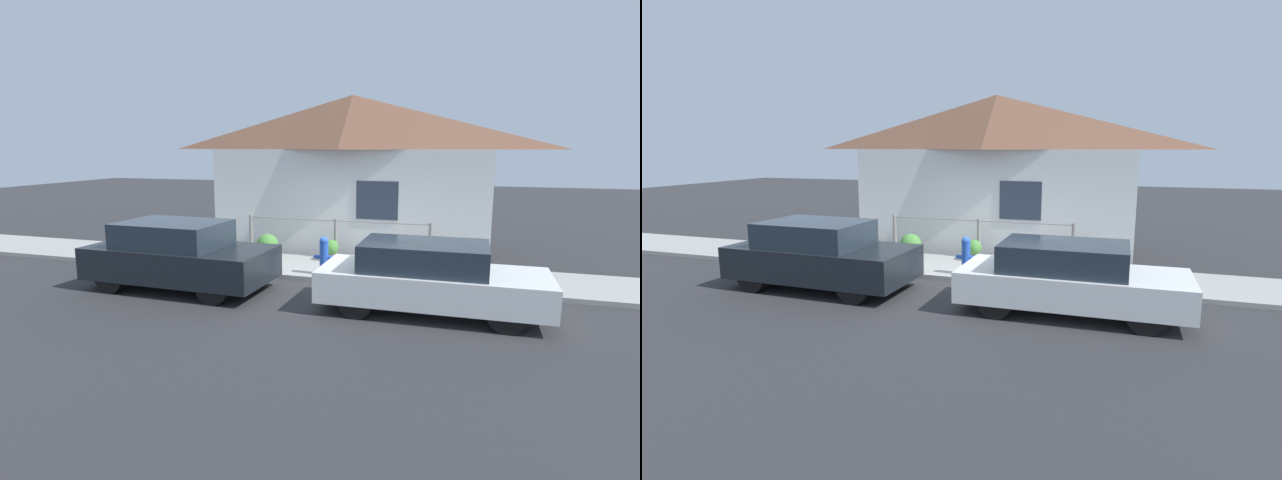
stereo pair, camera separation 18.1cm
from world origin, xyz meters
TOP-DOWN VIEW (x-y plane):
  - ground_plane at (0.00, 0.00)m, footprint 60.00×60.00m
  - sidewalk at (0.00, 1.07)m, footprint 24.00×2.14m
  - house at (0.00, 3.56)m, footprint 8.02×2.23m
  - fence at (0.00, 1.99)m, footprint 4.90×0.10m
  - car_left at (-2.50, -1.34)m, footprint 3.91×1.86m
  - car_right at (2.70, -1.34)m, footprint 4.04×1.67m
  - fire_hydrant at (0.19, 0.33)m, footprint 0.47×0.21m
  - potted_plant_near_hydrant at (-0.06, 1.75)m, footprint 0.39×0.39m
  - potted_plant_by_fence at (-1.68, 1.44)m, footprint 0.58×0.58m

SIDE VIEW (x-z plane):
  - ground_plane at x=0.00m, z-range 0.00..0.00m
  - sidewalk at x=0.00m, z-range 0.00..0.10m
  - potted_plant_near_hydrant at x=-0.06m, z-range 0.14..0.68m
  - potted_plant_by_fence at x=-1.68m, z-range 0.12..0.78m
  - fire_hydrant at x=0.19m, z-range 0.12..1.00m
  - car_right at x=2.70m, z-range 0.01..1.30m
  - fence at x=0.00m, z-range 0.16..1.20m
  - car_left at x=-2.50m, z-range 0.01..1.44m
  - house at x=0.00m, z-range 1.25..5.63m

